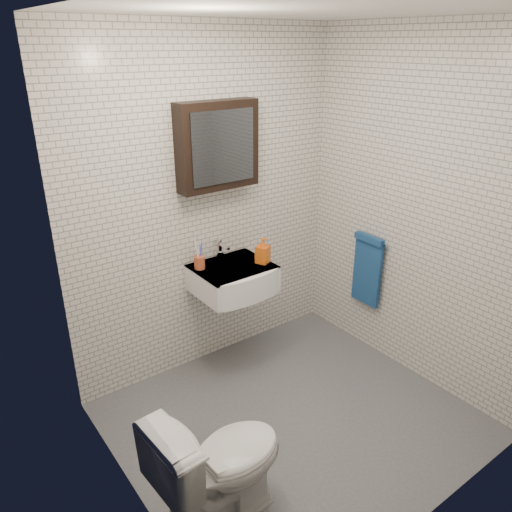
% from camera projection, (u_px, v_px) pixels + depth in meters
% --- Properties ---
extents(ground, '(2.20, 2.00, 0.01)m').
position_uv_depth(ground, '(293.00, 419.00, 3.38)').
color(ground, '#505258').
rests_on(ground, ground).
extents(room_shell, '(2.22, 2.02, 2.51)m').
position_uv_depth(room_shell, '(300.00, 214.00, 2.80)').
color(room_shell, silver).
rests_on(room_shell, ground).
extents(washbasin, '(0.55, 0.50, 0.20)m').
position_uv_depth(washbasin, '(236.00, 279.00, 3.65)').
color(washbasin, white).
rests_on(washbasin, room_shell).
extents(faucet, '(0.06, 0.20, 0.15)m').
position_uv_depth(faucet, '(221.00, 251.00, 3.73)').
color(faucet, silver).
rests_on(faucet, washbasin).
extents(mirror_cabinet, '(0.60, 0.15, 0.60)m').
position_uv_depth(mirror_cabinet, '(218.00, 146.00, 3.42)').
color(mirror_cabinet, black).
rests_on(mirror_cabinet, room_shell).
extents(towel_rail, '(0.09, 0.30, 0.58)m').
position_uv_depth(towel_rail, '(367.00, 267.00, 3.92)').
color(towel_rail, silver).
rests_on(towel_rail, room_shell).
extents(toothbrush_cup, '(0.08, 0.08, 0.21)m').
position_uv_depth(toothbrush_cup, '(199.00, 262.00, 3.58)').
color(toothbrush_cup, '#A74A29').
rests_on(toothbrush_cup, washbasin).
extents(soap_bottle, '(0.12, 0.12, 0.20)m').
position_uv_depth(soap_bottle, '(263.00, 250.00, 3.66)').
color(soap_bottle, orange).
rests_on(soap_bottle, washbasin).
extents(toilet, '(0.74, 0.45, 0.73)m').
position_uv_depth(toilet, '(220.00, 464.00, 2.56)').
color(toilet, white).
rests_on(toilet, ground).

